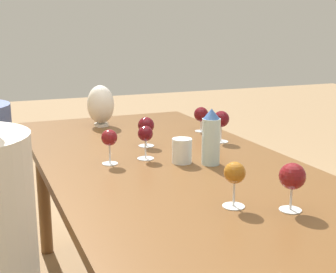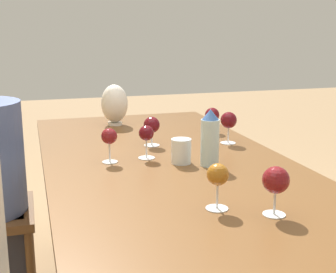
{
  "view_description": "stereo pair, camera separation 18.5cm",
  "coord_description": "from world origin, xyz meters",
  "px_view_note": "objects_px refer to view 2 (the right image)",
  "views": [
    {
      "loc": [
        -1.56,
        0.69,
        1.28
      ],
      "look_at": [
        0.11,
        0.0,
        0.86
      ],
      "focal_mm": 50.0,
      "sensor_mm": 36.0,
      "label": 1
    },
    {
      "loc": [
        -1.62,
        0.52,
        1.28
      ],
      "look_at": [
        0.11,
        0.0,
        0.86
      ],
      "focal_mm": 50.0,
      "sensor_mm": 36.0,
      "label": 2
    }
  ],
  "objects_px": {
    "wine_glass_0": "(212,116)",
    "wine_glass_1": "(151,126)",
    "vase": "(115,104)",
    "wine_glass_6": "(276,181)",
    "wine_glass_4": "(218,176)",
    "water_bottle": "(210,139)",
    "wine_glass_3": "(229,121)",
    "water_tumbler": "(181,151)",
    "wine_glass_7": "(146,135)",
    "wine_glass_5": "(109,138)"
  },
  "relations": [
    {
      "from": "water_tumbler",
      "to": "wine_glass_5",
      "type": "bearing_deg",
      "value": 71.1
    },
    {
      "from": "wine_glass_4",
      "to": "wine_glass_6",
      "type": "height_order",
      "value": "wine_glass_6"
    },
    {
      "from": "water_tumbler",
      "to": "wine_glass_3",
      "type": "distance_m",
      "value": 0.4
    },
    {
      "from": "vase",
      "to": "wine_glass_5",
      "type": "bearing_deg",
      "value": 168.06
    },
    {
      "from": "water_bottle",
      "to": "wine_glass_7",
      "type": "distance_m",
      "value": 0.27
    },
    {
      "from": "vase",
      "to": "wine_glass_0",
      "type": "height_order",
      "value": "vase"
    },
    {
      "from": "wine_glass_5",
      "to": "wine_glass_6",
      "type": "height_order",
      "value": "wine_glass_6"
    },
    {
      "from": "water_bottle",
      "to": "wine_glass_0",
      "type": "bearing_deg",
      "value": -22.67
    },
    {
      "from": "water_tumbler",
      "to": "wine_glass_4",
      "type": "distance_m",
      "value": 0.49
    },
    {
      "from": "wine_glass_6",
      "to": "wine_glass_7",
      "type": "height_order",
      "value": "wine_glass_6"
    },
    {
      "from": "water_bottle",
      "to": "vase",
      "type": "bearing_deg",
      "value": 13.76
    },
    {
      "from": "vase",
      "to": "wine_glass_7",
      "type": "bearing_deg",
      "value": -179.75
    },
    {
      "from": "wine_glass_3",
      "to": "wine_glass_7",
      "type": "distance_m",
      "value": 0.44
    },
    {
      "from": "water_tumbler",
      "to": "wine_glass_4",
      "type": "height_order",
      "value": "wine_glass_4"
    },
    {
      "from": "wine_glass_7",
      "to": "wine_glass_6",
      "type": "bearing_deg",
      "value": -163.18
    },
    {
      "from": "vase",
      "to": "wine_glass_1",
      "type": "xyz_separation_m",
      "value": [
        -0.5,
        -0.07,
        -0.02
      ]
    },
    {
      "from": "wine_glass_0",
      "to": "wine_glass_3",
      "type": "xyz_separation_m",
      "value": [
        -0.24,
        0.01,
        0.02
      ]
    },
    {
      "from": "water_bottle",
      "to": "wine_glass_7",
      "type": "relative_size",
      "value": 1.62
    },
    {
      "from": "wine_glass_0",
      "to": "wine_glass_6",
      "type": "bearing_deg",
      "value": 167.62
    },
    {
      "from": "wine_glass_0",
      "to": "wine_glass_4",
      "type": "xyz_separation_m",
      "value": [
        -0.96,
        0.37,
        0.01
      ]
    },
    {
      "from": "water_bottle",
      "to": "wine_glass_0",
      "type": "height_order",
      "value": "water_bottle"
    },
    {
      "from": "wine_glass_6",
      "to": "wine_glass_0",
      "type": "bearing_deg",
      "value": -12.38
    },
    {
      "from": "wine_glass_1",
      "to": "wine_glass_5",
      "type": "relative_size",
      "value": 0.96
    },
    {
      "from": "wine_glass_7",
      "to": "vase",
      "type": "bearing_deg",
      "value": 0.25
    },
    {
      "from": "wine_glass_0",
      "to": "wine_glass_1",
      "type": "relative_size",
      "value": 0.96
    },
    {
      "from": "wine_glass_1",
      "to": "wine_glass_7",
      "type": "bearing_deg",
      "value": 160.32
    },
    {
      "from": "water_bottle",
      "to": "wine_glass_4",
      "type": "relative_size",
      "value": 1.58
    },
    {
      "from": "wine_glass_3",
      "to": "wine_glass_7",
      "type": "bearing_deg",
      "value": 107.98
    },
    {
      "from": "vase",
      "to": "water_tumbler",
      "type": "bearing_deg",
      "value": -171.73
    },
    {
      "from": "vase",
      "to": "wine_glass_0",
      "type": "xyz_separation_m",
      "value": [
        -0.33,
        -0.44,
        -0.03
      ]
    },
    {
      "from": "vase",
      "to": "wine_glass_7",
      "type": "height_order",
      "value": "vase"
    },
    {
      "from": "vase",
      "to": "wine_glass_1",
      "type": "height_order",
      "value": "vase"
    },
    {
      "from": "wine_glass_4",
      "to": "wine_glass_1",
      "type": "bearing_deg",
      "value": -0.26
    },
    {
      "from": "water_bottle",
      "to": "water_tumbler",
      "type": "bearing_deg",
      "value": 56.5
    },
    {
      "from": "wine_glass_0",
      "to": "water_bottle",
      "type": "bearing_deg",
      "value": 157.33
    },
    {
      "from": "water_bottle",
      "to": "wine_glass_5",
      "type": "xyz_separation_m",
      "value": [
        0.15,
        0.36,
        -0.01
      ]
    },
    {
      "from": "water_tumbler",
      "to": "wine_glass_6",
      "type": "xyz_separation_m",
      "value": [
        -0.57,
        -0.09,
        0.05
      ]
    },
    {
      "from": "wine_glass_7",
      "to": "wine_glass_5",
      "type": "bearing_deg",
      "value": 95.7
    },
    {
      "from": "water_tumbler",
      "to": "wine_glass_0",
      "type": "xyz_separation_m",
      "value": [
        0.48,
        -0.32,
        0.04
      ]
    },
    {
      "from": "wine_glass_0",
      "to": "vase",
      "type": "bearing_deg",
      "value": 53.48
    },
    {
      "from": "wine_glass_1",
      "to": "wine_glass_3",
      "type": "relative_size",
      "value": 0.91
    },
    {
      "from": "wine_glass_1",
      "to": "wine_glass_4",
      "type": "distance_m",
      "value": 0.79
    },
    {
      "from": "water_tumbler",
      "to": "wine_glass_4",
      "type": "bearing_deg",
      "value": 174.36
    },
    {
      "from": "wine_glass_4",
      "to": "wine_glass_0",
      "type": "bearing_deg",
      "value": -21.02
    },
    {
      "from": "water_tumbler",
      "to": "wine_glass_4",
      "type": "xyz_separation_m",
      "value": [
        -0.48,
        0.05,
        0.05
      ]
    },
    {
      "from": "water_tumbler",
      "to": "wine_glass_6",
      "type": "distance_m",
      "value": 0.58
    },
    {
      "from": "vase",
      "to": "wine_glass_6",
      "type": "height_order",
      "value": "vase"
    },
    {
      "from": "wine_glass_6",
      "to": "wine_glass_7",
      "type": "relative_size",
      "value": 1.06
    },
    {
      "from": "water_tumbler",
      "to": "wine_glass_6",
      "type": "relative_size",
      "value": 0.68
    },
    {
      "from": "wine_glass_0",
      "to": "wine_glass_1",
      "type": "distance_m",
      "value": 0.41
    }
  ]
}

